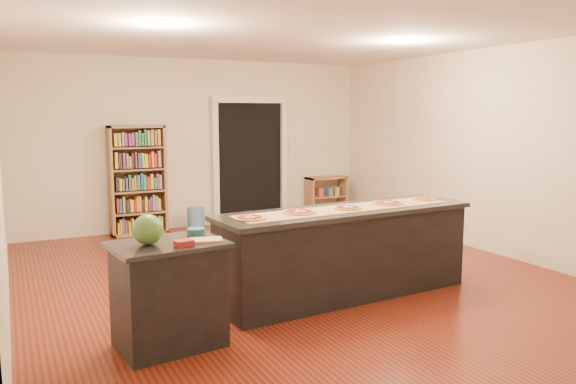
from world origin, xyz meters
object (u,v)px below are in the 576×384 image
kitchen_island (346,252)px  watermelon (148,230)px  waste_bin (196,219)px  bookshelf (138,180)px  side_counter (169,294)px  low_shelf (326,196)px

kitchen_island → watermelon: (-2.16, -0.46, 0.53)m
waste_bin → bookshelf: bearing=167.4°
kitchen_island → watermelon: size_ratio=11.55×
kitchen_island → side_counter: bearing=-171.0°
bookshelf → waste_bin: 1.11m
waste_bin → low_shelf: bearing=4.2°
kitchen_island → bookshelf: bearing=104.0°
kitchen_island → waste_bin: (-0.42, 3.87, -0.27)m
low_shelf → watermelon: (-4.32, -4.51, 0.63)m
low_shelf → waste_bin: low_shelf is taller
waste_bin → watermelon: watermelon is taller
low_shelf → side_counter: bearing=-132.8°
bookshelf → watermelon: bearing=-100.9°
bookshelf → watermelon: size_ratio=7.04×
side_counter → bookshelf: size_ratio=0.52×
watermelon → low_shelf: bearing=46.2°
watermelon → side_counter: bearing=4.0°
bookshelf → watermelon: 4.61m
side_counter → waste_bin: size_ratio=2.25×
side_counter → watermelon: (-0.16, -0.01, 0.56)m
bookshelf → low_shelf: 3.49m
watermelon → kitchen_island: bearing=12.0°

